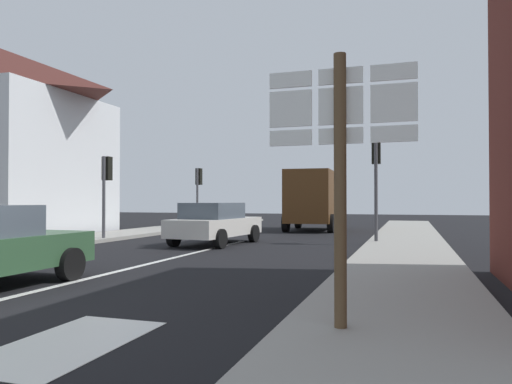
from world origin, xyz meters
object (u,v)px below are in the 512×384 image
(traffic_light_near_left, at_px, (106,179))
(traffic_light_near_right, at_px, (376,166))
(delivery_truck, at_px, (313,199))
(sedan_far, at_px, (215,223))
(traffic_light_far_left, at_px, (198,184))
(route_sign_post, at_px, (340,160))

(traffic_light_near_left, height_order, traffic_light_near_right, traffic_light_near_right)
(traffic_light_near_right, bearing_deg, delivery_truck, 116.97)
(sedan_far, relative_size, delivery_truck, 0.85)
(delivery_truck, xyz_separation_m, traffic_light_near_right, (3.67, -7.22, 1.12))
(traffic_light_far_left, bearing_deg, traffic_light_near_right, -34.39)
(sedan_far, relative_size, traffic_light_near_left, 1.35)
(traffic_light_near_left, relative_size, traffic_light_near_right, 0.86)
(traffic_light_near_right, bearing_deg, traffic_light_far_left, 145.61)
(route_sign_post, distance_m, traffic_light_near_left, 14.60)
(delivery_truck, relative_size, traffic_light_near_right, 1.36)
(delivery_truck, bearing_deg, traffic_light_far_left, -175.92)
(sedan_far, bearing_deg, traffic_light_near_right, 16.50)
(sedan_far, xyz_separation_m, traffic_light_far_left, (-4.46, 8.38, 1.69))
(delivery_truck, bearing_deg, sedan_far, -101.30)
(sedan_far, height_order, traffic_light_far_left, traffic_light_far_left)
(traffic_light_far_left, bearing_deg, route_sign_post, -61.28)
(delivery_truck, bearing_deg, traffic_light_near_right, -63.03)
(traffic_light_near_left, distance_m, traffic_light_far_left, 8.42)
(route_sign_post, bearing_deg, sedan_far, 119.29)
(traffic_light_near_right, relative_size, traffic_light_far_left, 1.13)
(route_sign_post, bearing_deg, traffic_light_far_left, 118.72)
(delivery_truck, xyz_separation_m, traffic_light_far_left, (-6.22, -0.44, 0.80))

